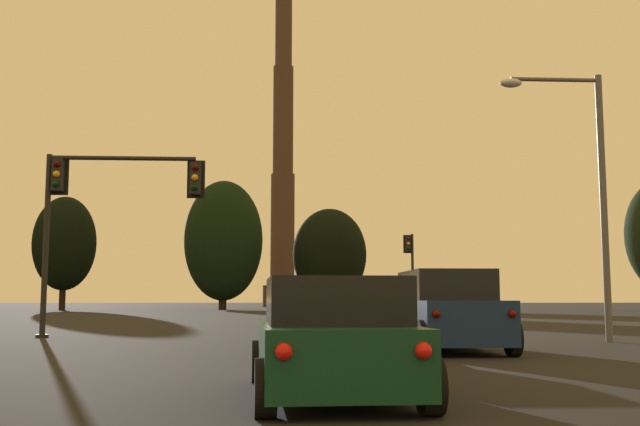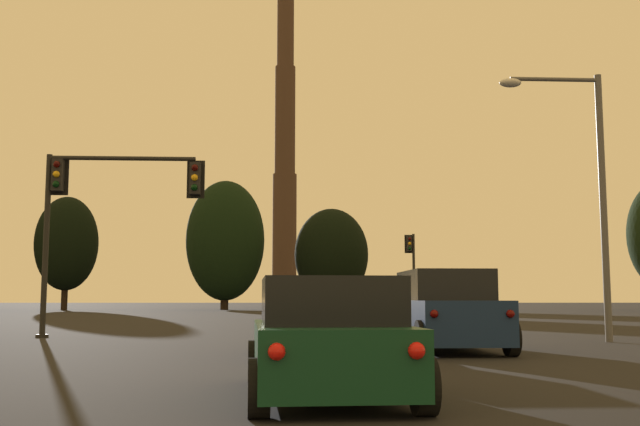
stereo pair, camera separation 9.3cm
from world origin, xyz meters
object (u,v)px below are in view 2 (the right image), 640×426
(street_lamp, at_px, (585,174))
(smokestack, at_px, (285,168))
(sedan_center_lane_front, at_px, (325,324))
(suv_right_lane_front, at_px, (445,312))
(hatchback_center_lane_second, at_px, (327,342))
(traffic_light_far_right, at_px, (412,262))
(traffic_light_overhead_left, at_px, (100,197))

(street_lamp, bearing_deg, smokestack, 94.59)
(sedan_center_lane_front, distance_m, suv_right_lane_front, 3.25)
(sedan_center_lane_front, distance_m, street_lamp, 9.89)
(hatchback_center_lane_second, bearing_deg, suv_right_lane_front, 65.88)
(traffic_light_far_right, bearing_deg, traffic_light_overhead_left, -119.23)
(traffic_light_overhead_left, relative_size, smokestack, 0.10)
(traffic_light_far_right, bearing_deg, suv_right_lane_front, -98.73)
(traffic_light_far_right, relative_size, traffic_light_overhead_left, 0.97)
(traffic_light_overhead_left, height_order, smokestack, smokestack)
(traffic_light_overhead_left, bearing_deg, hatchback_center_lane_second, -66.90)
(hatchback_center_lane_second, bearing_deg, street_lamp, 52.26)
(smokestack, bearing_deg, traffic_light_overhead_left, -93.79)
(hatchback_center_lane_second, relative_size, smokestack, 0.07)
(hatchback_center_lane_second, bearing_deg, traffic_light_far_right, 76.13)
(traffic_light_overhead_left, distance_m, street_lamp, 14.89)
(sedan_center_lane_front, distance_m, traffic_light_far_right, 35.41)
(suv_right_lane_front, xyz_separation_m, hatchback_center_lane_second, (-3.30, -8.29, -0.23))
(hatchback_center_lane_second, xyz_separation_m, smokestack, (0.06, 111.83, 21.99))
(smokestack, bearing_deg, suv_right_lane_front, -88.21)
(traffic_light_far_right, xyz_separation_m, traffic_light_overhead_left, (-14.71, -26.29, 0.74))
(suv_right_lane_front, bearing_deg, sedan_center_lane_front, -153.86)
(sedan_center_lane_front, xyz_separation_m, smokestack, (-0.33, 104.99, 21.99))
(sedan_center_lane_front, relative_size, street_lamp, 0.61)
(traffic_light_overhead_left, relative_size, street_lamp, 0.76)
(sedan_center_lane_front, xyz_separation_m, traffic_light_overhead_left, (-6.76, 8.07, 3.78))
(suv_right_lane_front, distance_m, smokestack, 105.85)
(suv_right_lane_front, bearing_deg, smokestack, 91.41)
(hatchback_center_lane_second, height_order, traffic_light_overhead_left, traffic_light_overhead_left)
(traffic_light_far_right, height_order, street_lamp, street_lamp)
(sedan_center_lane_front, relative_size, traffic_light_far_right, 0.84)
(traffic_light_overhead_left, bearing_deg, traffic_light_far_right, 60.77)
(street_lamp, xyz_separation_m, smokestack, (-8.06, 100.36, 17.90))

